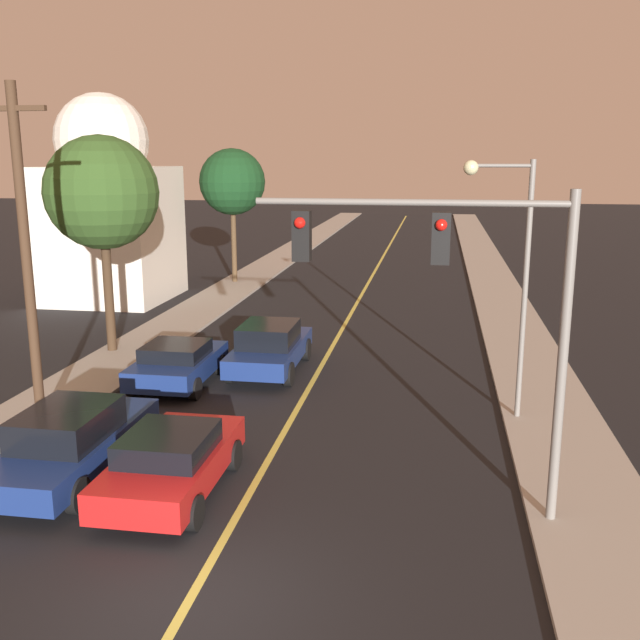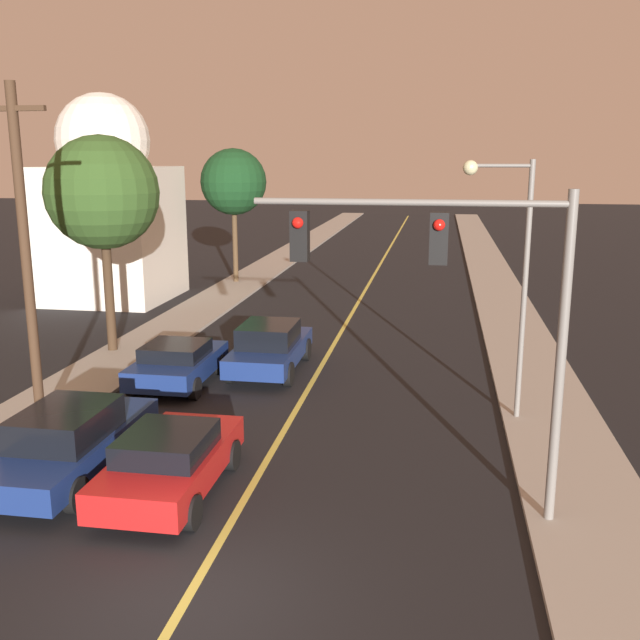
# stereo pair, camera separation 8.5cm
# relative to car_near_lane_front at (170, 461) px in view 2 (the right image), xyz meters

# --- Properties ---
(ground_plane) EXTENTS (200.00, 200.00, 0.00)m
(ground_plane) POSITION_rel_car_near_lane_front_xyz_m (1.50, -3.37, -0.72)
(ground_plane) COLOR black
(road_surface) EXTENTS (10.74, 80.00, 0.01)m
(road_surface) POSITION_rel_car_near_lane_front_xyz_m (1.50, 32.63, -0.72)
(road_surface) COLOR black
(road_surface) RESTS_ON ground
(sidewalk_left) EXTENTS (2.50, 80.00, 0.12)m
(sidewalk_left) POSITION_rel_car_near_lane_front_xyz_m (-5.12, 32.63, -0.66)
(sidewalk_left) COLOR #9E998E
(sidewalk_left) RESTS_ON ground
(sidewalk_right) EXTENTS (2.50, 80.00, 0.12)m
(sidewalk_right) POSITION_rel_car_near_lane_front_xyz_m (8.13, 32.63, -0.66)
(sidewalk_right) COLOR #9E998E
(sidewalk_right) RESTS_ON ground
(car_near_lane_front) EXTENTS (1.97, 4.16, 1.37)m
(car_near_lane_front) POSITION_rel_car_near_lane_front_xyz_m (0.00, 0.00, 0.00)
(car_near_lane_front) COLOR red
(car_near_lane_front) RESTS_ON ground
(car_near_lane_second) EXTENTS (2.00, 4.57, 1.57)m
(car_near_lane_second) POSITION_rel_car_near_lane_front_xyz_m (0.00, 8.50, 0.08)
(car_near_lane_second) COLOR navy
(car_near_lane_second) RESTS_ON ground
(car_outer_lane_front) EXTENTS (1.96, 4.92, 1.55)m
(car_outer_lane_front) POSITION_rel_car_near_lane_front_xyz_m (-2.36, 0.46, 0.07)
(car_outer_lane_front) COLOR navy
(car_outer_lane_front) RESTS_ON ground
(car_outer_lane_second) EXTENTS (2.05, 3.86, 1.30)m
(car_outer_lane_second) POSITION_rel_car_near_lane_front_xyz_m (-2.36, 6.72, -0.03)
(car_outer_lane_second) COLOR navy
(car_outer_lane_second) RESTS_ON ground
(traffic_signal_mast) EXTENTS (5.54, 0.42, 5.96)m
(traffic_signal_mast) POSITION_rel_car_near_lane_front_xyz_m (5.46, 0.01, 3.70)
(traffic_signal_mast) COLOR slate
(traffic_signal_mast) RESTS_ON ground
(streetlamp_right) EXTENTS (1.69, 0.36, 6.43)m
(streetlamp_right) POSITION_rel_car_near_lane_front_xyz_m (6.82, 5.37, 3.57)
(streetlamp_right) COLOR slate
(streetlamp_right) RESTS_ON ground
(utility_pole_left) EXTENTS (1.60, 0.24, 8.14)m
(utility_pole_left) POSITION_rel_car_near_lane_front_xyz_m (-4.47, 2.81, 3.63)
(utility_pole_left) COLOR #422D1E
(utility_pole_left) RESTS_ON ground
(tree_left_near) EXTENTS (3.41, 3.41, 6.94)m
(tree_left_near) POSITION_rel_car_near_lane_front_xyz_m (-5.53, 23.85, 4.61)
(tree_left_near) COLOR #4C3823
(tree_left_near) RESTS_ON ground
(tree_left_far) EXTENTS (3.73, 3.73, 7.20)m
(tree_left_far) POSITION_rel_car_near_lane_front_xyz_m (-5.87, 9.75, 4.72)
(tree_left_far) COLOR #3D2B1C
(tree_left_far) RESTS_ON ground
(domed_building_left) EXTENTS (5.59, 5.59, 9.45)m
(domed_building_left) POSITION_rel_car_near_lane_front_xyz_m (-10.16, 18.86, 3.56)
(domed_building_left) COLOR silver
(domed_building_left) RESTS_ON ground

